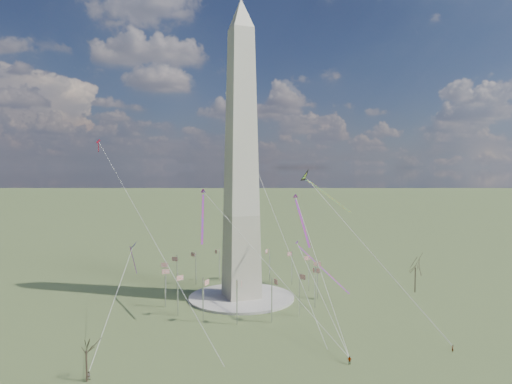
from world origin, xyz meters
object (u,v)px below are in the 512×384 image
object	(u,v)px
washington_monument	(241,158)
kite_delta_black	(308,179)
tree_near	(415,266)
person_west	(89,376)
person_east	(453,348)

from	to	relation	value
washington_monument	kite_delta_black	world-z (taller)	washington_monument
washington_monument	tree_near	xyz separation A→B (m)	(60.64, -15.64, -38.26)
washington_monument	person_west	size ratio (longest dim) A/B	55.52
person_east	person_west	distance (m)	84.44
person_west	kite_delta_black	xyz separation A→B (m)	(80.37, 53.76, 39.70)
kite_delta_black	person_east	bearing A→B (deg)	47.33
person_east	kite_delta_black	distance (m)	81.21
washington_monument	person_west	xyz separation A→B (m)	(-50.23, -44.53, -47.05)
washington_monument	kite_delta_black	size ratio (longest dim) A/B	5.76
tree_near	person_east	xyz separation A→B (m)	(-28.16, -45.93, -8.82)
tree_near	person_west	size ratio (longest dim) A/B	7.55
tree_near	person_west	xyz separation A→B (m)	(-110.87, -28.90, -8.80)
tree_near	kite_delta_black	distance (m)	50.03
person_east	tree_near	bearing A→B (deg)	-138.83
person_west	person_east	bearing A→B (deg)	-164.65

